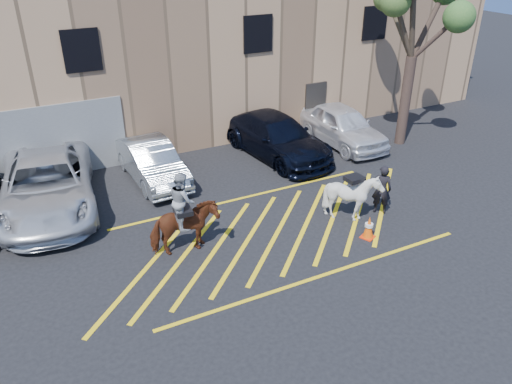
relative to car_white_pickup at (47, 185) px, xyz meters
name	(u,v)px	position (x,y,z in m)	size (l,w,h in m)	color
ground	(273,227)	(6.12, -4.49, -0.89)	(90.00, 90.00, 0.00)	black
car_white_pickup	(47,185)	(0.00, 0.00, 0.00)	(2.94, 6.38, 1.77)	silver
car_silver_sedan	(151,162)	(3.71, 0.56, -0.15)	(1.56, 4.49, 1.48)	#939AA0
car_blue_suv	(277,137)	(8.99, 0.50, -0.06)	(2.31, 5.69, 1.65)	black
car_white_suv	(342,125)	(12.19, 0.37, -0.06)	(1.96, 4.87, 1.66)	white
handler	(382,189)	(9.76, -5.23, -0.04)	(0.62, 0.41, 1.70)	black
warehouse	(153,42)	(6.11, 7.50, 2.76)	(32.42, 10.20, 7.30)	tan
hatching_zone	(278,232)	(6.12, -4.79, -0.88)	(12.60, 5.12, 0.01)	yellow
mounted_bay	(184,222)	(3.19, -4.52, 0.15)	(1.99, 1.00, 2.56)	maroon
saddled_white	(353,197)	(8.63, -5.17, -0.06)	(1.43, 1.58, 1.64)	silver
traffic_cone	(369,227)	(8.44, -6.31, -0.52)	(0.50, 0.50, 0.73)	#FF330A
tree	(419,7)	(14.52, -0.77, 4.81)	(3.99, 4.37, 7.31)	#45322A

